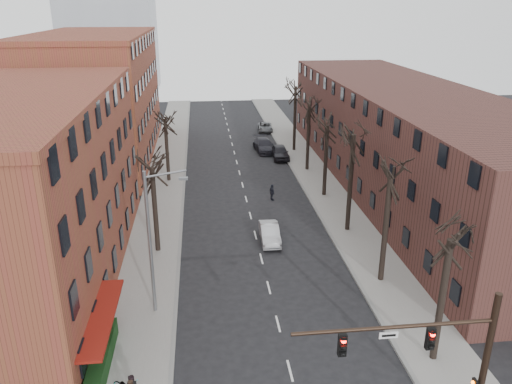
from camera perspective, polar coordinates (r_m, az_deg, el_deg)
name	(u,v)px	position (r m, az deg, el deg)	size (l,w,h in m)	color
sidewalk_left	(166,178)	(54.24, -10.28, 1.63)	(4.00, 90.00, 0.15)	gray
sidewalk_right	(312,172)	(55.41, 6.46, 2.25)	(4.00, 90.00, 0.15)	gray
building_left_near	(15,196)	(35.35, -25.81, -0.43)	(12.00, 26.00, 12.00)	brown
building_left_far	(97,99)	(62.28, -17.68, 10.05)	(12.00, 28.00, 14.00)	brown
building_right	(404,138)	(51.88, 16.59, 5.90)	(12.00, 50.00, 10.00)	#472621
awning_left	(108,358)	(28.79, -16.60, -17.76)	(1.20, 7.00, 0.15)	maroon
hedge	(101,361)	(27.64, -17.30, -17.97)	(0.80, 6.00, 1.00)	#143813
tree_right_a	(433,360)	(29.15, 19.52, -17.60)	(5.20, 5.20, 10.00)	black
tree_right_b	(380,281)	(35.17, 14.02, -9.82)	(5.20, 5.20, 10.80)	black
tree_right_c	(347,231)	(41.86, 10.35, -4.37)	(5.20, 5.20, 11.60)	black
tree_right_d	(324,196)	(48.94, 7.76, -0.44)	(5.20, 5.20, 10.00)	black
tree_right_e	(307,170)	(56.27, 5.84, 2.48)	(5.20, 5.20, 10.80)	black
tree_right_f	(294,151)	(63.77, 4.35, 4.72)	(5.20, 5.20, 11.60)	black
tree_left_a	(158,251)	(38.59, -11.10, -6.68)	(5.20, 5.20, 9.50)	black
tree_left_b	(169,181)	(53.29, -9.91, 1.22)	(5.20, 5.20, 9.50)	black
signal_mast_arm	(450,357)	(22.20, 21.32, -17.14)	(8.14, 0.30, 7.20)	black
streetlight	(152,237)	(29.19, -11.75, -5.10)	(2.45, 0.22, 9.03)	slate
silver_sedan	(270,233)	(39.19, 1.58, -4.73)	(1.42, 4.07, 1.34)	#AFB1B6
parked_car_near	(280,152)	(60.21, 2.76, 4.58)	(1.88, 4.67, 1.59)	black
parked_car_mid	(264,145)	(63.17, 0.93, 5.36)	(2.19, 5.38, 1.56)	black
parked_car_far	(265,127)	(73.47, 1.06, 7.42)	(2.01, 4.35, 1.21)	#595D61
pedestrian_crossing	(272,192)	(47.17, 1.85, -0.04)	(0.93, 0.39, 1.59)	black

